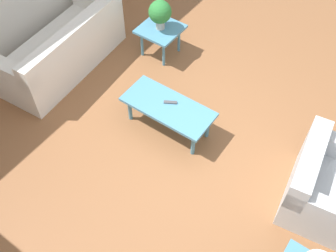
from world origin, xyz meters
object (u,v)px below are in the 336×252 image
sofa (64,50)px  armchair (323,186)px  potted_plant (160,13)px  coffee_table (168,108)px  side_table_plant (160,31)px

sofa → armchair: size_ratio=1.87×
sofa → potted_plant: 1.47m
coffee_table → side_table_plant: side_table_plant is taller
sofa → coffee_table: (-1.88, 0.09, 0.05)m
side_table_plant → potted_plant: (-0.00, 0.00, 0.32)m
sofa → armchair: sofa is taller
armchair → coffee_table: (1.98, 0.09, 0.05)m
sofa → potted_plant: potted_plant is taller
armchair → side_table_plant: armchair is taller
coffee_table → side_table_plant: size_ratio=1.98×
side_table_plant → potted_plant: potted_plant is taller
sofa → coffee_table: size_ratio=1.76×
coffee_table → armchair: bearing=-177.4°
armchair → potted_plant: potted_plant is taller
potted_plant → sofa: bearing=47.9°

